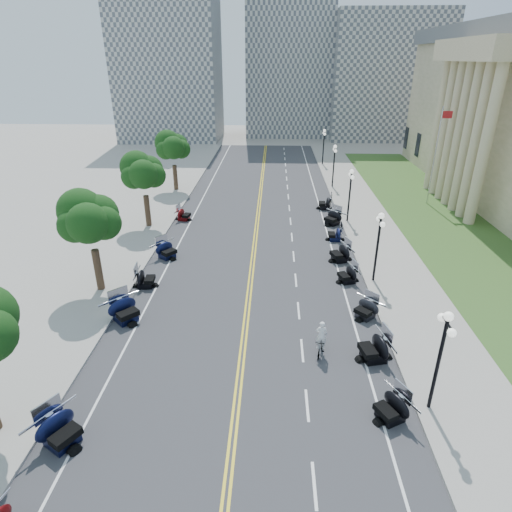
{
  "coord_description": "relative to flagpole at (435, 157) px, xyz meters",
  "views": [
    {
      "loc": [
        1.5,
        -22.78,
        14.3
      ],
      "look_at": [
        0.39,
        3.65,
        2.0
      ],
      "focal_mm": 30.0,
      "sensor_mm": 36.0,
      "label": 1
    }
  ],
  "objects": [
    {
      "name": "lane_dash_4",
      "position": [
        -14.8,
        -30.0,
        -4.99
      ],
      "size": [
        0.12,
        2.0,
        0.0
      ],
      "primitive_type": "cube",
      "color": "white",
      "rests_on": "road"
    },
    {
      "name": "lane_dash_3",
      "position": [
        -14.8,
        -34.0,
        -4.99
      ],
      "size": [
        0.12,
        2.0,
        0.0
      ],
      "primitive_type": "cube",
      "color": "white",
      "rests_on": "road"
    },
    {
      "name": "lane_dash_8",
      "position": [
        -14.8,
        -14.0,
        -4.99
      ],
      "size": [
        0.12,
        2.0,
        0.0
      ],
      "primitive_type": "cube",
      "color": "white",
      "rests_on": "road"
    },
    {
      "name": "street_lamp_3",
      "position": [
        -9.4,
        -6.0,
        -2.4
      ],
      "size": [
        0.5,
        1.2,
        4.9
      ],
      "primitive_type": null,
      "color": "black",
      "rests_on": "sidewalk_north"
    },
    {
      "name": "street_lamp_5",
      "position": [
        -9.4,
        18.0,
        -2.4
      ],
      "size": [
        0.5,
        1.2,
        4.9
      ],
      "primitive_type": null,
      "color": "black",
      "rests_on": "sidewalk_north"
    },
    {
      "name": "edge_line_north",
      "position": [
        -11.6,
        -12.0,
        -4.99
      ],
      "size": [
        0.12,
        90.0,
        0.0
      ],
      "primitive_type": "cube",
      "color": "white",
      "rests_on": "road"
    },
    {
      "name": "road",
      "position": [
        -18.0,
        -12.0,
        -5.0
      ],
      "size": [
        16.0,
        90.0,
        0.01
      ],
      "primitive_type": "cube",
      "color": "#333335",
      "rests_on": "ground"
    },
    {
      "name": "motorcycle_s_3",
      "position": [
        -24.91,
        -32.51,
        -4.24
      ],
      "size": [
        2.98,
        2.98,
        1.52
      ],
      "primitive_type": null,
      "rotation": [
        0.0,
        0.0,
        1.03
      ],
      "color": "black",
      "rests_on": "road"
    },
    {
      "name": "street_lamp_4",
      "position": [
        -9.4,
        6.0,
        -2.4
      ],
      "size": [
        0.5,
        1.2,
        4.9
      ],
      "primitive_type": null,
      "color": "black",
      "rests_on": "sidewalk_north"
    },
    {
      "name": "tree_4",
      "position": [
        -28.0,
        4.0,
        -0.25
      ],
      "size": [
        4.8,
        4.8,
        9.2
      ],
      "primitive_type": null,
      "color": "#235619",
      "rests_on": "sidewalk_south"
    },
    {
      "name": "lane_dash_12",
      "position": [
        -14.8,
        2.0,
        -4.99
      ],
      "size": [
        0.12,
        2.0,
        0.0
      ],
      "primitive_type": "cube",
      "color": "white",
      "rests_on": "road"
    },
    {
      "name": "motorcycle_n_8",
      "position": [
        -11.14,
        -10.53,
        -4.37
      ],
      "size": [
        1.83,
        1.83,
        1.27
      ],
      "primitive_type": null,
      "rotation": [
        0.0,
        0.0,
        -1.58
      ],
      "color": "black",
      "rests_on": "road"
    },
    {
      "name": "lane_dash_13",
      "position": [
        -14.8,
        6.0,
        -4.99
      ],
      "size": [
        0.12,
        2.0,
        0.0
      ],
      "primitive_type": "cube",
      "color": "white",
      "rests_on": "road"
    },
    {
      "name": "bicycle",
      "position": [
        -13.87,
        -26.24,
        -4.49
      ],
      "size": [
        0.87,
        1.75,
        1.01
      ],
      "primitive_type": "imported",
      "rotation": [
        0.0,
        0.0,
        -0.25
      ],
      "color": "#A51414",
      "rests_on": "road"
    },
    {
      "name": "motorcycle_s_6",
      "position": [
        -25.14,
        -19.34,
        -4.33
      ],
      "size": [
        2.07,
        2.07,
        1.34
      ],
      "primitive_type": null,
      "rotation": [
        0.0,
        0.0,
        1.65
      ],
      "color": "black",
      "rests_on": "road"
    },
    {
      "name": "motorcycle_s_5",
      "position": [
        -25.17,
        -23.55,
        -4.22
      ],
      "size": [
        3.16,
        3.16,
        1.57
      ],
      "primitive_type": null,
      "rotation": [
        0.0,
        0.0,
        0.79
      ],
      "color": "black",
      "rests_on": "road"
    },
    {
      "name": "tree_3",
      "position": [
        -28.0,
        -8.0,
        -0.25
      ],
      "size": [
        4.8,
        4.8,
        9.2
      ],
      "primitive_type": null,
      "color": "#235619",
      "rests_on": "sidewalk_south"
    },
    {
      "name": "distant_block_b",
      "position": [
        -14.0,
        46.0,
        10.0
      ],
      "size": [
        16.0,
        12.0,
        30.0
      ],
      "primitive_type": "cube",
      "color": "gray",
      "rests_on": "ground"
    },
    {
      "name": "edge_line_south",
      "position": [
        -24.4,
        -12.0,
        -4.99
      ],
      "size": [
        0.12,
        90.0,
        0.0
      ],
      "primitive_type": "cube",
      "color": "white",
      "rests_on": "road"
    },
    {
      "name": "motorcycle_s_9",
      "position": [
        -25.11,
        -6.07,
        -4.37
      ],
      "size": [
        2.11,
        2.11,
        1.26
      ],
      "primitive_type": null,
      "rotation": [
        0.0,
        0.0,
        1.37
      ],
      "color": "#590A0C",
      "rests_on": "road"
    },
    {
      "name": "ground",
      "position": [
        -18.0,
        -22.0,
        -5.0
      ],
      "size": [
        160.0,
        160.0,
        0.0
      ],
      "primitive_type": "plane",
      "color": "gray"
    },
    {
      "name": "street_lamp_1",
      "position": [
        -9.4,
        -30.0,
        -2.4
      ],
      "size": [
        0.5,
        1.2,
        4.9
      ],
      "primitive_type": null,
      "color": "black",
      "rests_on": "sidewalk_north"
    },
    {
      "name": "lane_dash_15",
      "position": [
        -14.8,
        14.0,
        -4.99
      ],
      "size": [
        0.12,
        2.0,
        0.0
      ],
      "primitive_type": "cube",
      "color": "white",
      "rests_on": "road"
    },
    {
      "name": "motorcycle_n_3",
      "position": [
        -11.25,
        -30.63,
        -4.34
      ],
      "size": [
        2.55,
        2.55,
        1.32
      ],
      "primitive_type": null,
      "rotation": [
        0.0,
        0.0,
        -1.08
      ],
      "color": "black",
      "rests_on": "road"
    },
    {
      "name": "street_lamp_2",
      "position": [
        -9.4,
        -18.0,
        -2.4
      ],
      "size": [
        0.5,
        1.2,
        4.9
      ],
      "primitive_type": null,
      "color": "black",
      "rests_on": "sidewalk_north"
    },
    {
      "name": "lane_dash_7",
      "position": [
        -14.8,
        -18.0,
        -4.99
      ],
      "size": [
        0.12,
        2.0,
        0.0
      ],
      "primitive_type": "cube",
      "color": "white",
      "rests_on": "road"
    },
    {
      "name": "lane_dash_11",
      "position": [
        -14.8,
        -2.0,
        -4.99
      ],
      "size": [
        0.12,
        2.0,
        0.0
      ],
      "primitive_type": "cube",
      "color": "white",
      "rests_on": "road"
    },
    {
      "name": "motorcycle_n_4",
      "position": [
        -11.15,
        -26.56,
        -4.25
      ],
      "size": [
        2.57,
        2.57,
        1.5
      ],
      "primitive_type": null,
      "rotation": [
        0.0,
        0.0,
        -1.35
      ],
      "color": "black",
      "rests_on": "road"
    },
    {
      "name": "lane_dash_16",
      "position": [
        -14.8,
        18.0,
        -4.99
      ],
      "size": [
        0.12,
        2.0,
        0.0
      ],
      "primitive_type": "cube",
      "color": "white",
      "rests_on": "road"
    },
    {
      "name": "lane_dash_10",
      "position": [
        -14.8,
        -6.0,
        -4.99
      ],
      "size": [
        0.12,
        2.0,
        0.0
      ],
      "primitive_type": "cube",
      "color": "white",
      "rests_on": "road"
    },
    {
      "name": "lane_dash_6",
      "position": [
        -14.8,
        -22.0,
        -4.99
      ],
      "size": [
        0.12,
        2.0,
        0.0
      ],
      "primitive_type": "cube",
      "color": "white",
      "rests_on": "road"
    },
    {
      "name": "lane_dash_9",
      "position": [
        -14.8,
        -10.0,
        -4.99
      ],
      "size": [
        0.12,
        2.0,
        0.0
      ],
      "primitive_type": "cube",
      "color": "white",
      "rests_on": "road"
    },
    {
      "name": "distant_block_a",
      "position": [
        -36.0,
        40.0,
        8.0
      ],
      "size": [
        18.0,
        14.0,
        26.0
      ],
      "primitive_type": "cube",
      "color": "gray",
      "rests_on": "ground"
    },
    {
      "name": "sidewalk_south",
      "position": [
        -28.5,
        -12.0,
        -4.92
      ],
      "size": [
        5.0,
        90.0,
        0.15
      ],
      "primitive_type": "cube",
      "color": "#9E9991",
      "rests_on": "ground"
    },
    {
      "name": "lane_dash_17",
      "position": [
        -14.8,
        22.0,
        -4.99
      ],
      "size": [
        0.12,
        2.0,
        0.0
      ],
      "primitive_type": "cube",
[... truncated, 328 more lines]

